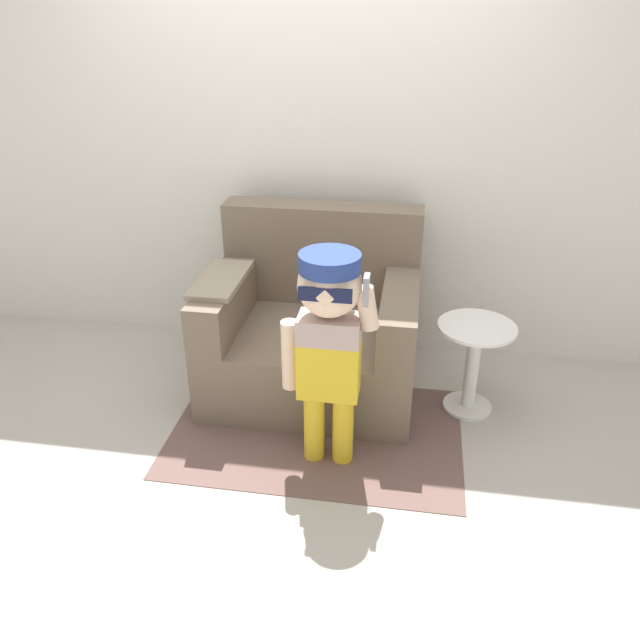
{
  "coord_description": "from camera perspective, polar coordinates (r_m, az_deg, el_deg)",
  "views": [
    {
      "loc": [
        0.63,
        -2.92,
        2.0
      ],
      "look_at": [
        0.2,
        -0.23,
        0.6
      ],
      "focal_mm": 35.0,
      "sensor_mm": 36.0,
      "label": 1
    }
  ],
  "objects": [
    {
      "name": "armchair",
      "position": [
        3.52,
        -0.54,
        -0.8
      ],
      "size": [
        1.15,
        0.92,
        0.98
      ],
      "color": "#6B5B4C",
      "rests_on": "ground_plane"
    },
    {
      "name": "rug",
      "position": [
        3.29,
        -0.32,
        -10.13
      ],
      "size": [
        1.48,
        0.98,
        0.01
      ],
      "color": "brown",
      "rests_on": "ground_plane"
    },
    {
      "name": "ground_plane",
      "position": [
        3.6,
        -2.6,
        -6.55
      ],
      "size": [
        10.0,
        10.0,
        0.0
      ],
      "primitive_type": "plane",
      "color": "#ADA89E"
    },
    {
      "name": "side_table",
      "position": [
        3.4,
        13.81,
        -3.49
      ],
      "size": [
        0.41,
        0.41,
        0.51
      ],
      "color": "white",
      "rests_on": "ground_plane"
    },
    {
      "name": "wall_back",
      "position": [
        3.71,
        -0.91,
        16.38
      ],
      "size": [
        10.0,
        0.05,
        2.6
      ],
      "color": "silver",
      "rests_on": "ground_plane"
    },
    {
      "name": "person_child",
      "position": [
        2.74,
        0.8,
        -0.88
      ],
      "size": [
        0.44,
        0.33,
        1.07
      ],
      "color": "gold",
      "rests_on": "ground_plane"
    }
  ]
}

